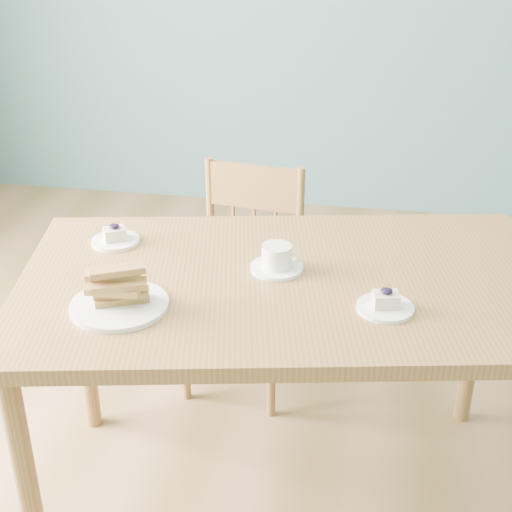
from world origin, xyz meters
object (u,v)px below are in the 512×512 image
at_px(cheesecake_plate_far, 115,238).
at_px(biscotti_plate, 118,295).
at_px(dining_chair, 244,280).
at_px(coffee_cup, 277,260).
at_px(dining_table, 289,302).
at_px(cheesecake_plate_near, 385,304).

bearing_deg(cheesecake_plate_far, biscotti_plate, -68.45).
distance_m(dining_chair, coffee_cup, 0.69).
bearing_deg(coffee_cup, dining_chair, 113.95).
relative_size(dining_table, dining_chair, 1.88).
distance_m(dining_table, cheesecake_plate_near, 0.30).
height_order(dining_chair, cheesecake_plate_near, dining_chair).
bearing_deg(biscotti_plate, cheesecake_plate_near, 9.21).
height_order(cheesecake_plate_near, coffee_cup, coffee_cup).
relative_size(cheesecake_plate_far, biscotti_plate, 0.58).
height_order(dining_chair, coffee_cup, coffee_cup).
xyz_separation_m(dining_chair, cheesecake_plate_near, (0.49, -0.71, 0.36)).
distance_m(cheesecake_plate_near, cheesecake_plate_far, 0.82).
bearing_deg(cheesecake_plate_near, dining_table, 153.21).
xyz_separation_m(dining_chair, coffee_cup, (0.20, -0.55, 0.37)).
relative_size(dining_chair, biscotti_plate, 3.45).
height_order(dining_table, cheesecake_plate_far, cheesecake_plate_far).
relative_size(dining_chair, cheesecake_plate_far, 5.95).
height_order(dining_chair, cheesecake_plate_far, dining_chair).
height_order(cheesecake_plate_near, cheesecake_plate_far, same).
bearing_deg(dining_chair, coffee_cup, -62.49).
xyz_separation_m(cheesecake_plate_far, biscotti_plate, (0.14, -0.35, 0.02)).
distance_m(dining_table, dining_chair, 0.68).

